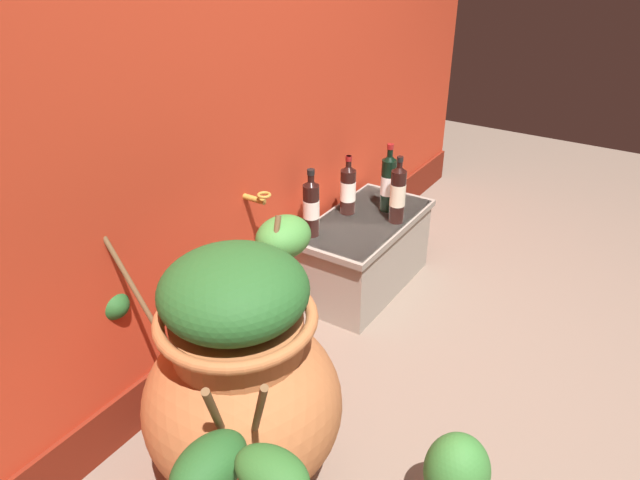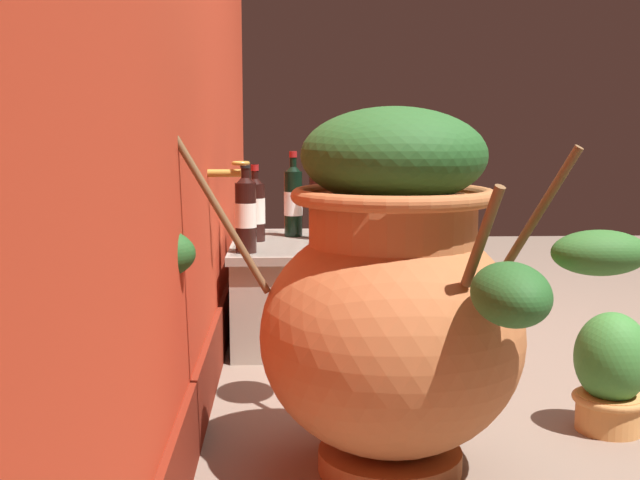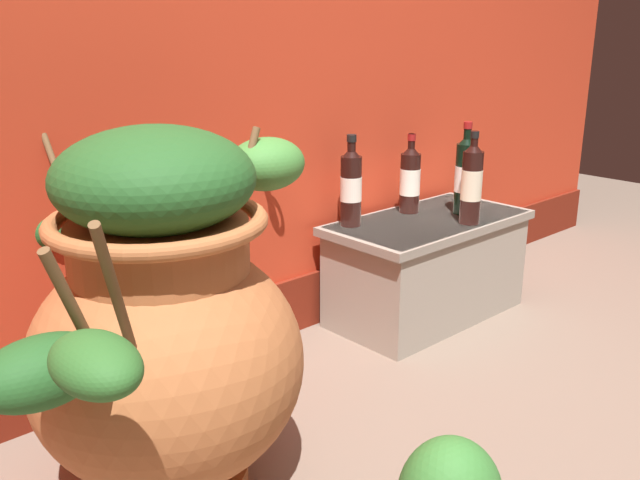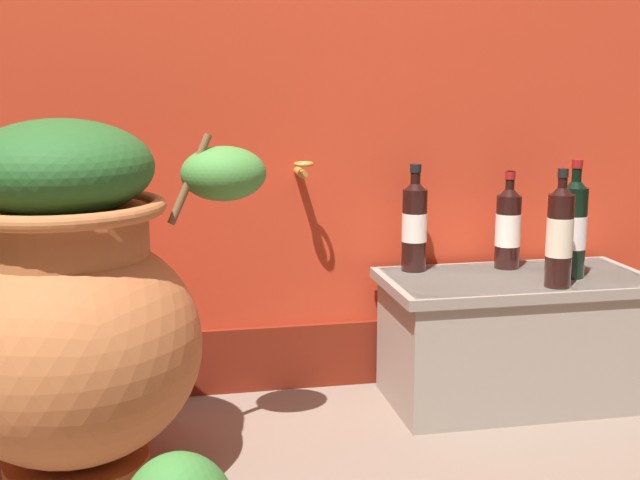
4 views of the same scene
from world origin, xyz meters
The scene contains 9 objects.
ground_plane centered at (0.00, 0.00, 0.00)m, with size 7.00×7.00×0.00m, color #7A6656.
back_wall centered at (0.00, 1.20, 1.29)m, with size 4.40×0.33×2.60m.
terracotta_urn centered at (-0.58, 0.63, 0.42)m, with size 0.93×1.12×0.86m.
stone_ledge centered at (0.65, 0.87, 0.20)m, with size 0.77×0.40×0.38m.
wine_bottle_left centered at (0.70, 0.74, 0.53)m, with size 0.07×0.07×0.33m.
wine_bottle_middle centered at (0.38, 1.00, 0.52)m, with size 0.07×0.07×0.32m.
wine_bottle_right centered at (0.66, 0.98, 0.51)m, with size 0.08×0.08×0.29m.
wine_bottle_back centered at (0.80, 0.83, 0.53)m, with size 0.07×0.07×0.34m.
potted_shrub centered at (-0.36, 0.00, 0.16)m, with size 0.21×0.20×0.32m.
Camera 1 is at (-1.59, -0.31, 1.65)m, focal length 32.98 mm.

